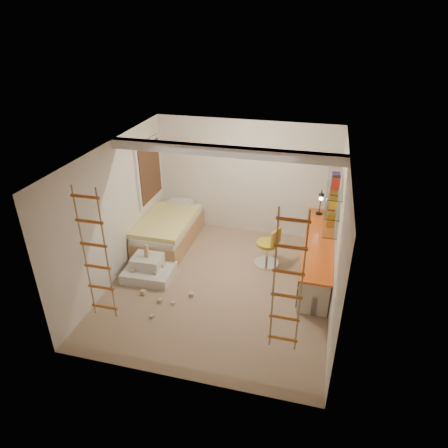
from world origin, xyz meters
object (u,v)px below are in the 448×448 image
(bed, at_px, (169,230))
(swivel_chair, at_px, (268,252))
(desk, at_px, (317,255))
(play_platform, at_px, (149,270))

(bed, relative_size, swivel_chair, 2.35)
(desk, distance_m, bed, 3.22)
(desk, distance_m, play_platform, 3.27)
(bed, xyz_separation_m, swivel_chair, (2.24, -0.33, -0.02))
(bed, xyz_separation_m, play_platform, (0.07, -1.30, -0.17))
(desk, bearing_deg, swivel_chair, 177.70)
(bed, relative_size, play_platform, 2.12)
(swivel_chair, bearing_deg, bed, 171.73)
(bed, height_order, play_platform, bed)
(bed, distance_m, swivel_chair, 2.26)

